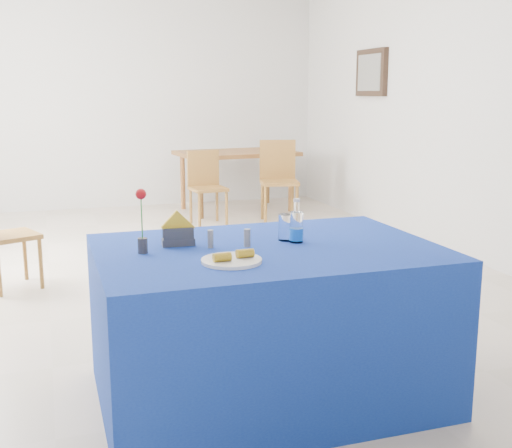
{
  "coord_description": "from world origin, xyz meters",
  "views": [
    {
      "loc": [
        -1.08,
        -5.02,
        1.47
      ],
      "look_at": [
        -0.23,
        -2.44,
        0.92
      ],
      "focal_mm": 45.0,
      "sensor_mm": 36.0,
      "label": 1
    }
  ],
  "objects_px": {
    "blue_table": "(267,322)",
    "water_bottle": "(296,228)",
    "chair_bg_left": "(206,182)",
    "chair_win_a": "(0,229)",
    "plate": "(232,261)",
    "chair_bg_right": "(278,175)",
    "oak_table": "(236,157)"
  },
  "relations": [
    {
      "from": "plate",
      "to": "oak_table",
      "type": "bearing_deg",
      "value": 73.31
    },
    {
      "from": "blue_table",
      "to": "plate",
      "type": "bearing_deg",
      "value": -137.01
    },
    {
      "from": "water_bottle",
      "to": "chair_win_a",
      "type": "bearing_deg",
      "value": 123.87
    },
    {
      "from": "oak_table",
      "to": "chair_win_a",
      "type": "height_order",
      "value": "chair_win_a"
    },
    {
      "from": "water_bottle",
      "to": "oak_table",
      "type": "relative_size",
      "value": 0.14
    },
    {
      "from": "water_bottle",
      "to": "blue_table",
      "type": "bearing_deg",
      "value": -165.45
    },
    {
      "from": "water_bottle",
      "to": "chair_win_a",
      "type": "xyz_separation_m",
      "value": [
        -1.5,
        2.23,
        -0.35
      ]
    },
    {
      "from": "blue_table",
      "to": "water_bottle",
      "type": "xyz_separation_m",
      "value": [
        0.16,
        0.04,
        0.45
      ]
    },
    {
      "from": "plate",
      "to": "chair_win_a",
      "type": "distance_m",
      "value": 2.75
    },
    {
      "from": "chair_bg_right",
      "to": "chair_win_a",
      "type": "bearing_deg",
      "value": -133.93
    },
    {
      "from": "blue_table",
      "to": "oak_table",
      "type": "height_order",
      "value": "blue_table"
    },
    {
      "from": "plate",
      "to": "chair_bg_right",
      "type": "height_order",
      "value": "chair_bg_right"
    },
    {
      "from": "blue_table",
      "to": "chair_bg_right",
      "type": "bearing_deg",
      "value": 69.1
    },
    {
      "from": "oak_table",
      "to": "chair_bg_right",
      "type": "distance_m",
      "value": 0.86
    },
    {
      "from": "plate",
      "to": "blue_table",
      "type": "height_order",
      "value": "plate"
    },
    {
      "from": "chair_bg_right",
      "to": "plate",
      "type": "bearing_deg",
      "value": -99.54
    },
    {
      "from": "chair_bg_left",
      "to": "chair_win_a",
      "type": "relative_size",
      "value": 1.01
    },
    {
      "from": "oak_table",
      "to": "chair_win_a",
      "type": "xyz_separation_m",
      "value": [
        -2.65,
        -2.71,
        -0.2
      ]
    },
    {
      "from": "chair_bg_right",
      "to": "chair_win_a",
      "type": "distance_m",
      "value": 3.49
    },
    {
      "from": "oak_table",
      "to": "chair_bg_right",
      "type": "height_order",
      "value": "chair_bg_right"
    },
    {
      "from": "chair_bg_left",
      "to": "water_bottle",
      "type": "bearing_deg",
      "value": -102.72
    },
    {
      "from": "chair_bg_right",
      "to": "water_bottle",
      "type": "bearing_deg",
      "value": -95.98
    },
    {
      "from": "blue_table",
      "to": "water_bottle",
      "type": "height_order",
      "value": "water_bottle"
    },
    {
      "from": "chair_bg_right",
      "to": "chair_bg_left",
      "type": "bearing_deg",
      "value": -173.0
    },
    {
      "from": "chair_bg_left",
      "to": "chair_bg_right",
      "type": "xyz_separation_m",
      "value": [
        0.85,
        -0.09,
        0.06
      ]
    },
    {
      "from": "chair_win_a",
      "to": "chair_bg_left",
      "type": "bearing_deg",
      "value": -68.59
    },
    {
      "from": "blue_table",
      "to": "chair_bg_left",
      "type": "relative_size",
      "value": 1.91
    },
    {
      "from": "blue_table",
      "to": "chair_win_a",
      "type": "height_order",
      "value": "chair_win_a"
    },
    {
      "from": "plate",
      "to": "chair_bg_right",
      "type": "distance_m",
      "value": 4.77
    },
    {
      "from": "chair_bg_left",
      "to": "chair_win_a",
      "type": "bearing_deg",
      "value": -141.16
    },
    {
      "from": "chair_bg_left",
      "to": "chair_win_a",
      "type": "distance_m",
      "value": 2.88
    },
    {
      "from": "plate",
      "to": "blue_table",
      "type": "distance_m",
      "value": 0.51
    }
  ]
}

